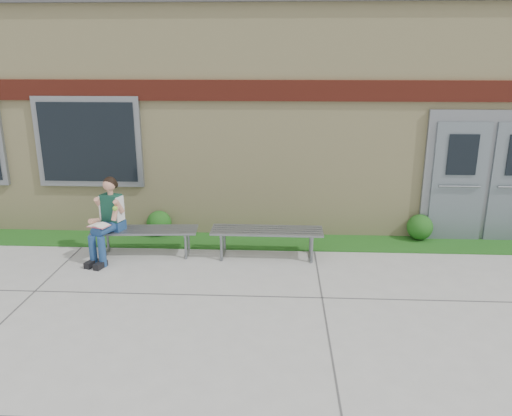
{
  "coord_description": "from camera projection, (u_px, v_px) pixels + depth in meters",
  "views": [
    {
      "loc": [
        0.41,
        -5.67,
        3.13
      ],
      "look_at": [
        0.04,
        1.7,
        0.9
      ],
      "focal_mm": 35.0,
      "sensor_mm": 36.0,
      "label": 1
    }
  ],
  "objects": [
    {
      "name": "ground",
      "position": [
        246.0,
        314.0,
        6.35
      ],
      "size": [
        80.0,
        80.0,
        0.0
      ],
      "primitive_type": "plane",
      "color": "#9E9E99",
      "rests_on": "ground"
    },
    {
      "name": "grass_strip",
      "position": [
        256.0,
        242.0,
        8.83
      ],
      "size": [
        16.0,
        0.8,
        0.02
      ],
      "primitive_type": "cube",
      "color": "#184713",
      "rests_on": "ground"
    },
    {
      "name": "school_building",
      "position": [
        264.0,
        104.0,
        11.47
      ],
      "size": [
        16.2,
        6.22,
        4.2
      ],
      "color": "beige",
      "rests_on": "ground"
    },
    {
      "name": "bench_left",
      "position": [
        145.0,
        235.0,
        8.19
      ],
      "size": [
        1.73,
        0.58,
        0.44
      ],
      "rotation": [
        0.0,
        0.0,
        0.07
      ],
      "color": "slate",
      "rests_on": "ground"
    },
    {
      "name": "bench_right",
      "position": [
        267.0,
        236.0,
        8.09
      ],
      "size": [
        1.81,
        0.51,
        0.47
      ],
      "rotation": [
        0.0,
        0.0,
        -0.01
      ],
      "color": "slate",
      "rests_on": "ground"
    },
    {
      "name": "girl",
      "position": [
        107.0,
        218.0,
        7.93
      ],
      "size": [
        0.54,
        0.85,
        1.33
      ],
      "rotation": [
        0.0,
        0.0,
        -0.31
      ],
      "color": "navy",
      "rests_on": "ground"
    },
    {
      "name": "shrub_mid",
      "position": [
        159.0,
        223.0,
        9.09
      ],
      "size": [
        0.45,
        0.45,
        0.45
      ],
      "primitive_type": "sphere",
      "color": "#184713",
      "rests_on": "grass_strip"
    },
    {
      "name": "shrub_east",
      "position": [
        420.0,
        227.0,
        8.86
      ],
      "size": [
        0.45,
        0.45,
        0.45
      ],
      "primitive_type": "sphere",
      "color": "#184713",
      "rests_on": "grass_strip"
    }
  ]
}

